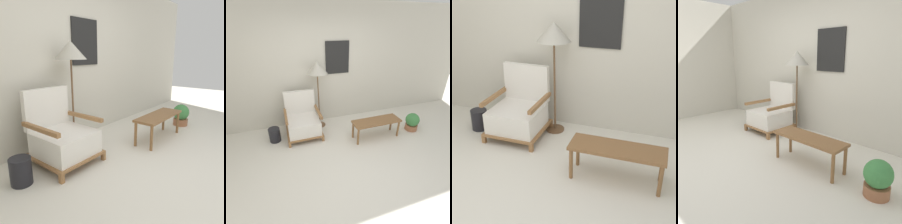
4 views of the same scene
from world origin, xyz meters
The scene contains 7 objects.
ground_plane centered at (0.00, 0.00, 0.00)m, with size 14.00×14.00×0.00m, color silver.
wall_back centered at (0.00, 2.06, 1.35)m, with size 8.00×0.09×2.70m.
armchair centered at (-0.62, 1.49, 0.33)m, with size 0.74×0.74×0.94m.
floor_lamp centered at (-0.19, 1.75, 1.36)m, with size 0.45×0.45×1.54m.
coffee_table centered at (0.85, 0.88, 0.36)m, with size 1.04×0.35×0.41m.
vase centered at (-1.24, 1.43, 0.15)m, with size 0.23×0.23×0.30m, color black.
potted_plant centered at (1.80, 0.87, 0.21)m, with size 0.31×0.31×0.41m.
Camera 1 is at (-2.28, -0.63, 1.35)m, focal length 35.00 mm.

